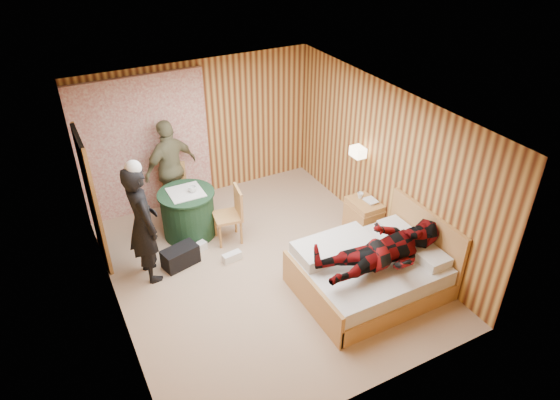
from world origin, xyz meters
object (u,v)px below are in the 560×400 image
chair_far (175,186)px  woman_standing (143,224)px  bed (369,272)px  man_at_table (171,168)px  chair_near (232,211)px  nightstand (363,216)px  duffel_bag (180,257)px  round_table (188,213)px  wall_lamp (358,152)px  man_on_bed (386,243)px

chair_far → woman_standing: (-0.87, -1.43, 0.37)m
bed → man_at_table: bearing=119.5°
bed → man_at_table: (-1.81, 3.20, 0.56)m
chair_near → man_at_table: size_ratio=0.54×
nightstand → duffel_bag: size_ratio=1.11×
chair_far → chair_near: (0.56, -1.18, 0.00)m
round_table → duffel_bag: bearing=-118.7°
wall_lamp → chair_near: 2.21m
chair_far → duffel_bag: 1.52m
bed → duffel_bag: bearing=141.7°
nightstand → round_table: round_table is taller
nightstand → round_table: size_ratio=0.66×
duffel_bag → wall_lamp: bearing=-17.8°
chair_far → chair_near: size_ratio=1.00×
round_table → man_on_bed: (1.83, -2.67, 0.54)m
wall_lamp → man_on_bed: (-0.77, -1.77, -0.35)m
chair_near → duffel_bag: 1.07m
chair_far → round_table: bearing=-78.3°
woman_standing → round_table: bearing=-55.8°
man_at_table → woman_standing: bearing=40.5°
chair_far → woman_standing: size_ratio=0.51×
nightstand → woman_standing: bearing=171.1°
duffel_bag → man_at_table: bearing=61.1°
bed → nightstand: (0.75, 1.19, -0.00)m
round_table → chair_near: (0.58, -0.47, 0.14)m
nightstand → round_table: (-2.56, 1.25, 0.11)m
bed → chair_far: 3.64m
wall_lamp → duffel_bag: wall_lamp is taller
woman_standing → man_on_bed: 3.32m
round_table → duffel_bag: round_table is taller
bed → man_at_table: size_ratio=1.13×
chair_near → man_on_bed: (1.26, -2.20, 0.40)m
bed → round_table: bed is taller
nightstand → chair_far: bearing=142.4°
round_table → woman_standing: 1.22m
wall_lamp → duffel_bag: (-2.99, 0.19, -1.15)m
nightstand → man_on_bed: man_on_bed is taller
round_table → chair_far: chair_far is taller
wall_lamp → woman_standing: size_ratio=0.14×
chair_far → man_at_table: (-0.02, 0.05, 0.32)m
man_at_table → duffel_bag: bearing=55.6°
round_table → duffel_bag: 0.85m
chair_far → man_on_bed: (1.82, -3.38, 0.41)m
wall_lamp → chair_near: size_ratio=0.28×
round_table → man_at_table: bearing=90.0°
bed → chair_far: size_ratio=2.10×
man_at_table → bed: bearing=99.9°
round_table → woman_standing: woman_standing is taller
chair_near → man_on_bed: 2.57m
chair_far → bed: bearing=-47.2°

